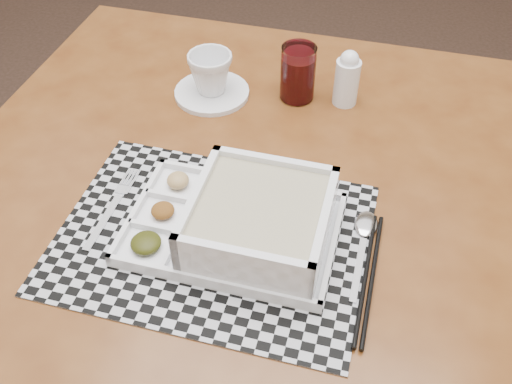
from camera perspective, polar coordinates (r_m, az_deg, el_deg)
floor at (r=2.14m, az=-12.99°, el=0.85°), size 5.00×5.00×0.00m
dining_table at (r=1.02m, az=-1.20°, el=-2.38°), size 1.04×1.04×0.78m
placemat at (r=0.89m, az=-4.37°, el=-4.56°), size 0.47×0.35×0.00m
serving_tray at (r=0.85m, az=-0.49°, el=-3.19°), size 0.32×0.22×0.09m
fork at (r=0.95m, az=-14.09°, el=-1.33°), size 0.02×0.19×0.00m
spoon at (r=0.90m, az=10.85°, el=-3.78°), size 0.04×0.18×0.01m
chopsticks at (r=0.85m, az=11.22°, el=-8.33°), size 0.02×0.24×0.01m
saucer at (r=1.17m, az=-4.43°, el=9.88°), size 0.15×0.15×0.01m
cup at (r=1.14m, az=-4.56°, el=11.76°), size 0.10×0.10×0.08m
juice_glass at (r=1.13m, az=4.20°, el=11.59°), size 0.07×0.07×0.11m
creamer_bottle at (r=1.13m, az=9.09°, el=11.15°), size 0.05×0.05×0.11m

